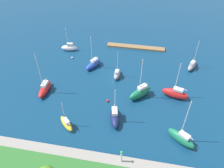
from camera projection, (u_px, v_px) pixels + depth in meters
water at (115, 76)px, 71.19m from camera, size 160.00×160.00×0.00m
pier_dock at (136, 47)px, 83.90m from camera, size 21.79×2.45×0.66m
breakwater at (92, 158)px, 48.28m from camera, size 62.22×2.51×1.26m
harbor_beacon at (121, 156)px, 45.58m from camera, size 0.56×0.56×3.73m
sailboat_red_east_end at (45, 89)px, 64.60m from camera, size 2.36×7.46×13.59m
sailboat_green_along_channel at (181, 138)px, 51.25m from camera, size 6.96×6.01×13.31m
sailboat_gray_far_north at (117, 74)px, 70.04m from camera, size 1.97×5.20×9.15m
sailboat_navy_by_breakwater at (115, 117)px, 56.27m from camera, size 3.88×7.50×10.86m
sailboat_white_lone_south at (69, 48)px, 81.94m from camera, size 6.08×2.73×8.93m
sailboat_yellow_inner_mooring at (66, 123)px, 54.85m from camera, size 5.07×4.94×8.18m
sailboat_blue_off_beacon at (93, 64)px, 74.00m from camera, size 5.03×7.26×11.74m
sailboat_red_near_pier at (175, 93)px, 62.59m from camera, size 7.78×4.02×11.91m
sailboat_green_center_basin at (140, 92)px, 62.73m from camera, size 7.00×7.10×13.12m
sailboat_gray_outer_mooring at (192, 65)px, 73.64m from camera, size 4.30×6.62×10.19m
mooring_buoy_white at (72, 58)px, 78.48m from camera, size 0.64×0.64×0.64m
mooring_buoy_red at (108, 101)px, 62.04m from camera, size 0.70×0.70×0.70m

